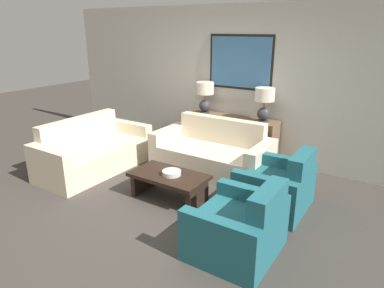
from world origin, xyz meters
name	(u,v)px	position (x,y,z in m)	size (l,w,h in m)	color
ground_plane	(154,211)	(0.00, 0.00, 0.00)	(20.00, 20.00, 0.00)	#3D3833
back_wall	(241,83)	(0.00, 2.50, 1.33)	(7.71, 0.12, 2.65)	beige
console_table	(232,138)	(0.00, 2.22, 0.39)	(1.61, 0.39, 0.78)	brown
table_lamp_left	(205,94)	(-0.56, 2.22, 1.13)	(0.32, 0.32, 0.56)	#333338
table_lamp_right	(264,101)	(0.56, 2.22, 1.13)	(0.32, 0.32, 0.56)	#333338
couch_by_back_wall	(212,155)	(0.00, 1.53, 0.29)	(1.89, 0.89, 0.85)	beige
couch_by_side	(93,153)	(-1.71, 0.55, 0.29)	(0.89, 1.89, 0.85)	beige
coffee_table	(169,181)	(-0.03, 0.39, 0.27)	(1.05, 0.58, 0.37)	black
decorative_bowl	(172,173)	(0.02, 0.39, 0.40)	(0.26, 0.26, 0.06)	beige
armchair_near_back_wall	(277,188)	(1.30, 0.95, 0.28)	(0.83, 0.93, 0.82)	#1E5B66
armchair_near_camera	(239,229)	(1.30, -0.18, 0.28)	(0.83, 0.93, 0.82)	#1E5B66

